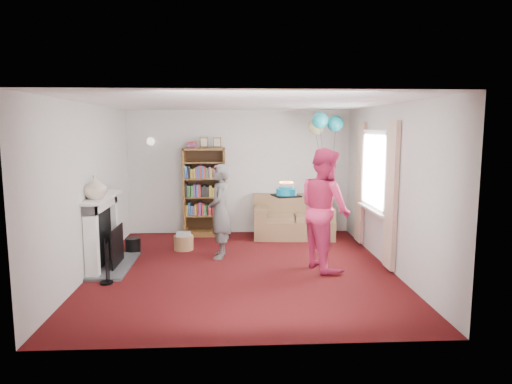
{
  "coord_description": "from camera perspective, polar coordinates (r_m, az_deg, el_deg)",
  "views": [
    {
      "loc": [
        -0.15,
        -6.76,
        2.14
      ],
      "look_at": [
        0.24,
        0.6,
        1.1
      ],
      "focal_mm": 32.0,
      "sensor_mm": 36.0,
      "label": 1
    }
  ],
  "objects": [
    {
      "name": "window_bay",
      "position": [
        7.79,
        14.61,
        0.82
      ],
      "size": [
        0.14,
        2.02,
        2.2
      ],
      "color": "white",
      "rests_on": "ground"
    },
    {
      "name": "sofa",
      "position": [
        9.1,
        4.71,
        -3.62
      ],
      "size": [
        1.55,
        0.82,
        0.82
      ],
      "rotation": [
        0.0,
        0.0,
        -0.08
      ],
      "color": "brown",
      "rests_on": "ground"
    },
    {
      "name": "ground",
      "position": [
        7.1,
        -1.7,
        -9.56
      ],
      "size": [
        5.0,
        5.0,
        0.0
      ],
      "primitive_type": "plane",
      "color": "#34070C",
      "rests_on": "ground"
    },
    {
      "name": "mantel_vase",
      "position": [
        6.95,
        -19.46,
        0.57
      ],
      "size": [
        0.42,
        0.42,
        0.34
      ],
      "primitive_type": "imported",
      "rotation": [
        0.0,
        0.0,
        -0.36
      ],
      "color": "beige",
      "rests_on": "fireplace"
    },
    {
      "name": "birthday_cake",
      "position": [
        6.99,
        3.8,
        0.01
      ],
      "size": [
        0.37,
        0.37,
        0.22
      ],
      "rotation": [
        0.0,
        0.0,
        0.29
      ],
      "color": "black",
      "rests_on": "ground"
    },
    {
      "name": "fireplace",
      "position": [
        7.4,
        -18.2,
        -5.12
      ],
      "size": [
        0.55,
        1.8,
        1.12
      ],
      "color": "#3F3F42",
      "rests_on": "ground"
    },
    {
      "name": "wall_back",
      "position": [
        9.32,
        -2.09,
        2.51
      ],
      "size": [
        4.5,
        0.02,
        2.5
      ],
      "primitive_type": "cube",
      "color": "silver",
      "rests_on": "ground"
    },
    {
      "name": "ceiling",
      "position": [
        6.78,
        -1.79,
        11.08
      ],
      "size": [
        4.5,
        5.0,
        0.01
      ],
      "primitive_type": "cube",
      "color": "white",
      "rests_on": "wall_back"
    },
    {
      "name": "balloons",
      "position": [
        8.73,
        8.48,
        8.43
      ],
      "size": [
        0.63,
        0.68,
        1.79
      ],
      "color": "#3F3F3F",
      "rests_on": "ground"
    },
    {
      "name": "wall_left",
      "position": [
        7.14,
        -20.18,
        0.34
      ],
      "size": [
        0.02,
        5.0,
        2.5
      ],
      "primitive_type": "cube",
      "color": "silver",
      "rests_on": "ground"
    },
    {
      "name": "wall_sconce",
      "position": [
        9.27,
        -13.03,
        6.19
      ],
      "size": [
        0.16,
        0.23,
        0.16
      ],
      "color": "gold",
      "rests_on": "ground"
    },
    {
      "name": "wall_right",
      "position": [
        7.24,
        16.46,
        0.6
      ],
      "size": [
        0.02,
        5.0,
        2.5
      ],
      "primitive_type": "cube",
      "color": "silver",
      "rests_on": "ground"
    },
    {
      "name": "person_striped",
      "position": [
        7.55,
        -4.54,
        -2.42
      ],
      "size": [
        0.39,
        0.58,
        1.56
      ],
      "primitive_type": "imported",
      "rotation": [
        0.0,
        0.0,
        -1.59
      ],
      "color": "black",
      "rests_on": "ground"
    },
    {
      "name": "person_magenta",
      "position": [
        7.0,
        8.6,
        -2.09
      ],
      "size": [
        0.95,
        1.07,
        1.85
      ],
      "primitive_type": "imported",
      "rotation": [
        0.0,
        0.0,
        1.89
      ],
      "color": "#CB2857",
      "rests_on": "ground"
    },
    {
      "name": "wicker_basket",
      "position": [
        8.22,
        -9.04,
        -6.18
      ],
      "size": [
        0.34,
        0.34,
        0.32
      ],
      "rotation": [
        0.0,
        0.0,
        0.04
      ],
      "color": "#9E7349",
      "rests_on": "ground"
    },
    {
      "name": "bookcase",
      "position": [
        9.17,
        -6.45,
        -0.05
      ],
      "size": [
        0.83,
        0.42,
        1.96
      ],
      "color": "#472B14",
      "rests_on": "ground"
    }
  ]
}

